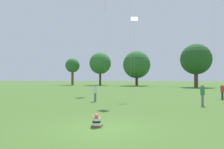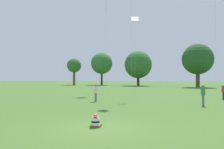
{
  "view_description": "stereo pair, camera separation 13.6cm",
  "coord_description": "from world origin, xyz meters",
  "px_view_note": "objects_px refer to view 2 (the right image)",
  "views": [
    {
      "loc": [
        1.37,
        -9.5,
        2.2
      ],
      "look_at": [
        -0.08,
        5.62,
        2.46
      ],
      "focal_mm": 35.0,
      "sensor_mm": 36.0,
      "label": 1
    },
    {
      "loc": [
        1.51,
        -9.49,
        2.2
      ],
      "look_at": [
        -0.08,
        5.62,
        2.46
      ],
      "focal_mm": 35.0,
      "sensor_mm": 36.0,
      "label": 2
    }
  ],
  "objects_px": {
    "distant_tree_0": "(198,59)",
    "distant_tree_3": "(138,65)",
    "distant_tree_1": "(74,66)",
    "distant_tree_2": "(102,63)",
    "person_standing_2": "(223,90)",
    "person_standing_1": "(203,93)",
    "seated_toddler": "(96,122)",
    "person_standing_0": "(96,91)",
    "kite_3": "(135,22)"
  },
  "relations": [
    {
      "from": "distant_tree_3",
      "to": "person_standing_0",
      "type": "bearing_deg",
      "value": -95.99
    },
    {
      "from": "distant_tree_0",
      "to": "distant_tree_2",
      "type": "distance_m",
      "value": 28.54
    },
    {
      "from": "person_standing_0",
      "to": "person_standing_1",
      "type": "height_order",
      "value": "person_standing_1"
    },
    {
      "from": "distant_tree_0",
      "to": "distant_tree_3",
      "type": "height_order",
      "value": "distant_tree_0"
    },
    {
      "from": "person_standing_2",
      "to": "distant_tree_0",
      "type": "distance_m",
      "value": 31.96
    },
    {
      "from": "kite_3",
      "to": "distant_tree_2",
      "type": "bearing_deg",
      "value": 146.26
    },
    {
      "from": "person_standing_2",
      "to": "distant_tree_1",
      "type": "bearing_deg",
      "value": -109.02
    },
    {
      "from": "seated_toddler",
      "to": "person_standing_2",
      "type": "height_order",
      "value": "person_standing_2"
    },
    {
      "from": "kite_3",
      "to": "distant_tree_0",
      "type": "relative_size",
      "value": 0.83
    },
    {
      "from": "person_standing_1",
      "to": "distant_tree_2",
      "type": "relative_size",
      "value": 0.17
    },
    {
      "from": "person_standing_1",
      "to": "distant_tree_2",
      "type": "distance_m",
      "value": 52.24
    },
    {
      "from": "person_standing_0",
      "to": "person_standing_2",
      "type": "xyz_separation_m",
      "value": [
        12.67,
        3.29,
        -0.02
      ]
    },
    {
      "from": "seated_toddler",
      "to": "kite_3",
      "type": "distance_m",
      "value": 15.52
    },
    {
      "from": "seated_toddler",
      "to": "distant_tree_1",
      "type": "relative_size",
      "value": 0.07
    },
    {
      "from": "seated_toddler",
      "to": "person_standing_1",
      "type": "relative_size",
      "value": 0.34
    },
    {
      "from": "distant_tree_1",
      "to": "distant_tree_2",
      "type": "bearing_deg",
      "value": -1.13
    },
    {
      "from": "person_standing_2",
      "to": "kite_3",
      "type": "bearing_deg",
      "value": -48.84
    },
    {
      "from": "seated_toddler",
      "to": "kite_3",
      "type": "xyz_separation_m",
      "value": [
        1.77,
        13.27,
        7.86
      ]
    },
    {
      "from": "person_standing_1",
      "to": "person_standing_2",
      "type": "distance_m",
      "value": 6.64
    },
    {
      "from": "seated_toddler",
      "to": "person_standing_0",
      "type": "height_order",
      "value": "person_standing_0"
    },
    {
      "from": "seated_toddler",
      "to": "distant_tree_1",
      "type": "xyz_separation_m",
      "value": [
        -17.44,
        57.85,
        5.9
      ]
    },
    {
      "from": "person_standing_0",
      "to": "seated_toddler",
      "type": "bearing_deg",
      "value": 50.56
    },
    {
      "from": "distant_tree_0",
      "to": "distant_tree_1",
      "type": "bearing_deg",
      "value": 158.79
    },
    {
      "from": "kite_3",
      "to": "distant_tree_1",
      "type": "distance_m",
      "value": 48.59
    },
    {
      "from": "kite_3",
      "to": "distant_tree_3",
      "type": "distance_m",
      "value": 41.06
    },
    {
      "from": "person_standing_2",
      "to": "person_standing_1",
      "type": "bearing_deg",
      "value": 4.8
    },
    {
      "from": "distant_tree_2",
      "to": "distant_tree_1",
      "type": "bearing_deg",
      "value": 178.87
    },
    {
      "from": "seated_toddler",
      "to": "person_standing_0",
      "type": "bearing_deg",
      "value": 103.46
    },
    {
      "from": "person_standing_1",
      "to": "distant_tree_3",
      "type": "height_order",
      "value": "distant_tree_3"
    },
    {
      "from": "person_standing_2",
      "to": "kite_3",
      "type": "height_order",
      "value": "kite_3"
    },
    {
      "from": "person_standing_0",
      "to": "distant_tree_3",
      "type": "bearing_deg",
      "value": -145.65
    },
    {
      "from": "seated_toddler",
      "to": "distant_tree_0",
      "type": "height_order",
      "value": "distant_tree_0"
    },
    {
      "from": "seated_toddler",
      "to": "distant_tree_2",
      "type": "relative_size",
      "value": 0.06
    },
    {
      "from": "person_standing_1",
      "to": "distant_tree_0",
      "type": "bearing_deg",
      "value": 145.68
    },
    {
      "from": "person_standing_2",
      "to": "distant_tree_1",
      "type": "relative_size",
      "value": 0.19
    },
    {
      "from": "person_standing_2",
      "to": "kite_3",
      "type": "distance_m",
      "value": 11.52
    },
    {
      "from": "distant_tree_2",
      "to": "distant_tree_3",
      "type": "relative_size",
      "value": 1.01
    },
    {
      "from": "seated_toddler",
      "to": "distant_tree_3",
      "type": "distance_m",
      "value": 54.66
    },
    {
      "from": "distant_tree_1",
      "to": "distant_tree_2",
      "type": "height_order",
      "value": "distant_tree_2"
    },
    {
      "from": "person_standing_2",
      "to": "distant_tree_0",
      "type": "xyz_separation_m",
      "value": [
        6.01,
        30.85,
        5.81
      ]
    },
    {
      "from": "kite_3",
      "to": "distant_tree_2",
      "type": "distance_m",
      "value": 45.6
    },
    {
      "from": "distant_tree_2",
      "to": "distant_tree_3",
      "type": "bearing_deg",
      "value": -16.81
    },
    {
      "from": "seated_toddler",
      "to": "distant_tree_2",
      "type": "distance_m",
      "value": 58.67
    },
    {
      "from": "distant_tree_0",
      "to": "distant_tree_1",
      "type": "xyz_separation_m",
      "value": [
        -34.25,
        13.29,
        -0.61
      ]
    },
    {
      "from": "person_standing_1",
      "to": "person_standing_2",
      "type": "xyz_separation_m",
      "value": [
        3.67,
        5.53,
        -0.12
      ]
    },
    {
      "from": "person_standing_0",
      "to": "distant_tree_3",
      "type": "xyz_separation_m",
      "value": [
        4.6,
        43.85,
        5.18
      ]
    },
    {
      "from": "person_standing_0",
      "to": "distant_tree_1",
      "type": "distance_m",
      "value": 50.18
    },
    {
      "from": "distant_tree_2",
      "to": "seated_toddler",
      "type": "bearing_deg",
      "value": -81.58
    },
    {
      "from": "kite_3",
      "to": "distant_tree_1",
      "type": "xyz_separation_m",
      "value": [
        -19.21,
        44.58,
        -1.96
      ]
    },
    {
      "from": "person_standing_0",
      "to": "person_standing_2",
      "type": "relative_size",
      "value": 1.02
    }
  ]
}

